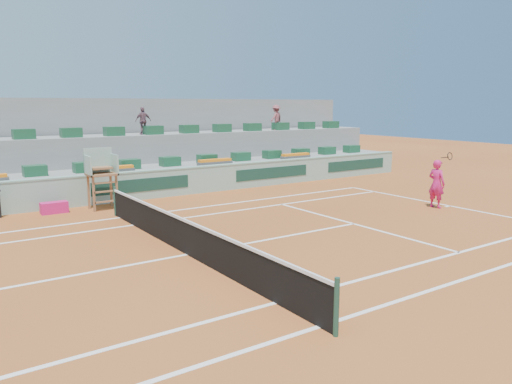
# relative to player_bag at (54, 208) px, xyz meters

# --- Properties ---
(ground) EXTENTS (90.00, 90.00, 0.00)m
(ground) POSITION_rel_player_bag_xyz_m (1.80, -7.65, -0.22)
(ground) COLOR #98491D
(ground) RESTS_ON ground
(seating_tier_lower) EXTENTS (36.00, 4.00, 1.20)m
(seating_tier_lower) POSITION_rel_player_bag_xyz_m (1.80, 3.05, 0.38)
(seating_tier_lower) COLOR gray
(seating_tier_lower) RESTS_ON ground
(seating_tier_upper) EXTENTS (36.00, 2.40, 2.60)m
(seating_tier_upper) POSITION_rel_player_bag_xyz_m (1.80, 4.65, 1.08)
(seating_tier_upper) COLOR gray
(seating_tier_upper) RESTS_ON ground
(stadium_back_wall) EXTENTS (36.00, 0.40, 4.40)m
(stadium_back_wall) POSITION_rel_player_bag_xyz_m (1.80, 6.25, 1.98)
(stadium_back_wall) COLOR gray
(stadium_back_wall) RESTS_ON ground
(player_bag) EXTENTS (0.98, 0.44, 0.44)m
(player_bag) POSITION_rel_player_bag_xyz_m (0.00, 0.00, 0.00)
(player_bag) COLOR #D81C6E
(player_bag) RESTS_ON ground
(spectator_mid) EXTENTS (0.81, 0.35, 1.37)m
(spectator_mid) POSITION_rel_player_bag_xyz_m (5.36, 4.21, 3.07)
(spectator_mid) COLOR #704B56
(spectator_mid) RESTS_ON seating_tier_upper
(spectator_right) EXTENTS (1.07, 0.83, 1.47)m
(spectator_right) POSITION_rel_player_bag_xyz_m (13.46, 4.03, 3.11)
(spectator_right) COLOR #8E474C
(spectator_right) RESTS_ON seating_tier_upper
(court_lines) EXTENTS (23.89, 11.09, 0.01)m
(court_lines) POSITION_rel_player_bag_xyz_m (1.80, -7.65, -0.21)
(court_lines) COLOR white
(court_lines) RESTS_ON ground
(tennis_net) EXTENTS (0.10, 11.97, 1.10)m
(tennis_net) POSITION_rel_player_bag_xyz_m (1.80, -7.65, 0.31)
(tennis_net) COLOR black
(tennis_net) RESTS_ON ground
(advertising_hoarding) EXTENTS (36.00, 0.34, 1.26)m
(advertising_hoarding) POSITION_rel_player_bag_xyz_m (1.82, 0.84, 0.42)
(advertising_hoarding) COLOR #8FB4A5
(advertising_hoarding) RESTS_ON ground
(umpire_chair) EXTENTS (1.10, 0.90, 2.40)m
(umpire_chair) POSITION_rel_player_bag_xyz_m (1.80, -0.16, 1.33)
(umpire_chair) COLOR brown
(umpire_chair) RESTS_ON ground
(seat_row_lower) EXTENTS (32.90, 0.60, 0.44)m
(seat_row_lower) POSITION_rel_player_bag_xyz_m (1.80, 2.15, 1.20)
(seat_row_lower) COLOR #194D2E
(seat_row_lower) RESTS_ON seating_tier_lower
(seat_row_upper) EXTENTS (32.90, 0.60, 0.44)m
(seat_row_upper) POSITION_rel_player_bag_xyz_m (1.80, 4.05, 2.60)
(seat_row_upper) COLOR #194D2E
(seat_row_upper) RESTS_ON seating_tier_upper
(flower_planters) EXTENTS (26.80, 0.36, 0.28)m
(flower_planters) POSITION_rel_player_bag_xyz_m (0.30, 1.35, 1.12)
(flower_planters) COLOR #505050
(flower_planters) RESTS_ON seating_tier_lower
(tennis_player) EXTENTS (0.49, 0.92, 2.28)m
(tennis_player) POSITION_rel_player_bag_xyz_m (12.93, -7.50, 0.76)
(tennis_player) COLOR #D81C6E
(tennis_player) RESTS_ON ground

